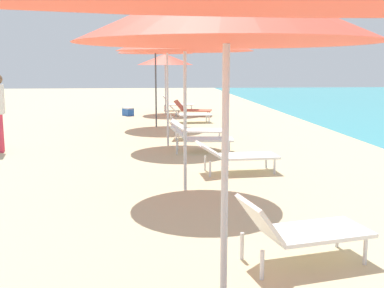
{
  "coord_description": "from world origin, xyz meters",
  "views": [
    {
      "loc": [
        -0.95,
        0.65,
        1.91
      ],
      "look_at": [
        -0.38,
        7.08,
        0.8
      ],
      "focal_mm": 43.07,
      "sensor_mm": 36.0,
      "label": 1
    }
  ],
  "objects": [
    {
      "name": "lounger_farthest_inland",
      "position": [
        0.58,
        18.08,
        0.27
      ],
      "size": [
        1.5,
        0.99,
        0.6
      ],
      "rotation": [
        0.0,
        0.0,
        -0.22
      ],
      "color": "#D8593F",
      "rests_on": "ground"
    },
    {
      "name": "lounger_fourth_inland",
      "position": [
        0.13,
        10.67,
        0.33
      ],
      "size": [
        1.43,
        0.69,
        0.61
      ],
      "rotation": [
        0.0,
        0.0,
        -0.09
      ],
      "color": "white",
      "rests_on": "ground"
    },
    {
      "name": "umbrella_farthest",
      "position": [
        -0.38,
        19.02,
        2.14
      ],
      "size": [
        2.21,
        2.21,
        2.41
      ],
      "color": "silver",
      "rests_on": "ground"
    },
    {
      "name": "lounger_farthest_shoreside",
      "position": [
        0.14,
        20.23,
        0.31
      ],
      "size": [
        1.34,
        0.64,
        0.66
      ],
      "rotation": [
        0.0,
        0.0,
        -0.06
      ],
      "color": "white",
      "rests_on": "ground"
    },
    {
      "name": "lounger_fifth_shoreside",
      "position": [
        0.29,
        16.05,
        0.31
      ],
      "size": [
        1.49,
        0.7,
        0.64
      ],
      "rotation": [
        0.0,
        0.0,
        0.06
      ],
      "color": "white",
      "rests_on": "ground"
    },
    {
      "name": "umbrella_fourth",
      "position": [
        -0.57,
        11.6,
        2.56
      ],
      "size": [
        2.15,
        2.15,
        2.91
      ],
      "color": "silver",
      "rests_on": "ground"
    },
    {
      "name": "lounger_fourth_shoreside",
      "position": [
        0.21,
        12.54,
        0.26
      ],
      "size": [
        1.47,
        0.86,
        0.5
      ],
      "rotation": [
        0.0,
        0.0,
        -0.16
      ],
      "color": "white",
      "rests_on": "ground"
    },
    {
      "name": "lounger_second_shoreside",
      "position": [
        0.47,
        4.8,
        0.34
      ],
      "size": [
        1.35,
        0.81,
        0.67
      ],
      "rotation": [
        0.0,
        0.0,
        0.21
      ],
      "color": "white",
      "rests_on": "ground"
    },
    {
      "name": "umbrella_third",
      "position": [
        -0.45,
        7.55,
        2.3
      ],
      "size": [
        2.02,
        2.02,
        2.55
      ],
      "color": "silver",
      "rests_on": "ground"
    },
    {
      "name": "lounger_third_shoreside",
      "position": [
        0.56,
        8.66,
        0.32
      ],
      "size": [
        1.48,
        0.68,
        0.57
      ],
      "rotation": [
        0.0,
        0.0,
        0.07
      ],
      "color": "white",
      "rests_on": "ground"
    },
    {
      "name": "umbrella_fifth",
      "position": [
        -0.8,
        15.1,
        2.5
      ],
      "size": [
        2.32,
        2.32,
        2.8
      ],
      "color": "#4C4C51",
      "rests_on": "ground"
    },
    {
      "name": "umbrella_second",
      "position": [
        -0.46,
        3.71,
        2.27
      ],
      "size": [
        2.0,
        2.0,
        2.56
      ],
      "color": "silver",
      "rests_on": "ground"
    },
    {
      "name": "cooler_box",
      "position": [
        -1.85,
        18.4,
        0.16
      ],
      "size": [
        0.48,
        0.51,
        0.32
      ],
      "color": "#2659B2",
      "rests_on": "ground"
    }
  ]
}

